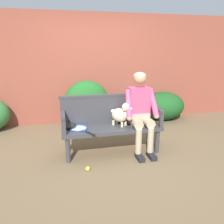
{
  "coord_description": "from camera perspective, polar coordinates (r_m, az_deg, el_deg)",
  "views": [
    {
      "loc": [
        -0.73,
        -3.25,
        1.7
      ],
      "look_at": [
        0.0,
        0.0,
        0.71
      ],
      "focal_mm": 34.67,
      "sensor_mm": 36.0,
      "label": 1
    }
  ],
  "objects": [
    {
      "name": "brick_garden_fence",
      "position": [
        5.19,
        -4.64,
        11.23
      ],
      "size": [
        8.0,
        0.3,
        2.45
      ],
      "primitive_type": "cube",
      "color": "brown",
      "rests_on": "ground"
    },
    {
      "name": "dog_on_bench",
      "position": [
        3.55,
        2.46,
        -0.5
      ],
      "size": [
        0.35,
        0.36,
        0.4
      ],
      "color": "beige",
      "rests_on": "garden_bench"
    },
    {
      "name": "ground_plane",
      "position": [
        3.74,
        0.0,
        -10.51
      ],
      "size": [
        40.0,
        40.0,
        0.0
      ],
      "primitive_type": "plane",
      "color": "brown"
    },
    {
      "name": "baseball_glove",
      "position": [
        3.52,
        -11.2,
        -3.6
      ],
      "size": [
        0.28,
        0.26,
        0.09
      ],
      "primitive_type": "ellipsoid",
      "rotation": [
        0.0,
        0.0,
        0.51
      ],
      "color": "black",
      "rests_on": "garden_bench"
    },
    {
      "name": "bench_backrest",
      "position": [
        3.67,
        -0.73,
        0.98
      ],
      "size": [
        1.66,
        0.06,
        0.5
      ],
      "color": "#38383D",
      "rests_on": "garden_bench"
    },
    {
      "name": "bench_armrest_right_end",
      "position": [
        3.65,
        12.18,
        -0.37
      ],
      "size": [
        0.06,
        0.48,
        0.28
      ],
      "color": "#38383D",
      "rests_on": "garden_bench"
    },
    {
      "name": "garden_bench",
      "position": [
        3.58,
        0.0,
        -4.81
      ],
      "size": [
        1.62,
        0.48,
        0.46
      ],
      "color": "#38383D",
      "rests_on": "ground"
    },
    {
      "name": "bench_armrest_left_end",
      "position": [
        3.33,
        -12.72,
        -2.06
      ],
      "size": [
        0.06,
        0.48,
        0.28
      ],
      "color": "#38383D",
      "rests_on": "garden_bench"
    },
    {
      "name": "hedge_bush_mid_right",
      "position": [
        4.91,
        -6.64,
        2.34
      ],
      "size": [
        1.02,
        0.64,
        1.02
      ],
      "primitive_type": "ellipsoid",
      "color": "#1E5B23",
      "rests_on": "ground"
    },
    {
      "name": "person_seated",
      "position": [
        3.59,
        7.45,
        0.75
      ],
      "size": [
        0.56,
        0.64,
        1.33
      ],
      "color": "black",
      "rests_on": "ground"
    },
    {
      "name": "hedge_bush_far_right",
      "position": [
        5.45,
        13.25,
        1.63
      ],
      "size": [
        1.05,
        0.87,
        0.68
      ],
      "primitive_type": "ellipsoid",
      "color": "#194C1E",
      "rests_on": "ground"
    },
    {
      "name": "hedge_bush_mid_left",
      "position": [
        5.14,
        4.23,
        1.06
      ],
      "size": [
        1.04,
        0.65,
        0.67
      ],
      "primitive_type": "ellipsoid",
      "color": "#1E5B23",
      "rests_on": "ground"
    },
    {
      "name": "tennis_racket",
      "position": [
        3.48,
        -8.59,
        -4.34
      ],
      "size": [
        0.42,
        0.56,
        0.03
      ],
      "color": "blue",
      "rests_on": "garden_bench"
    },
    {
      "name": "tennis_ball",
      "position": [
        3.23,
        -6.41,
        -14.63
      ],
      "size": [
        0.07,
        0.07,
        0.07
      ],
      "primitive_type": "sphere",
      "color": "#CCDB33",
      "rests_on": "ground"
    }
  ]
}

